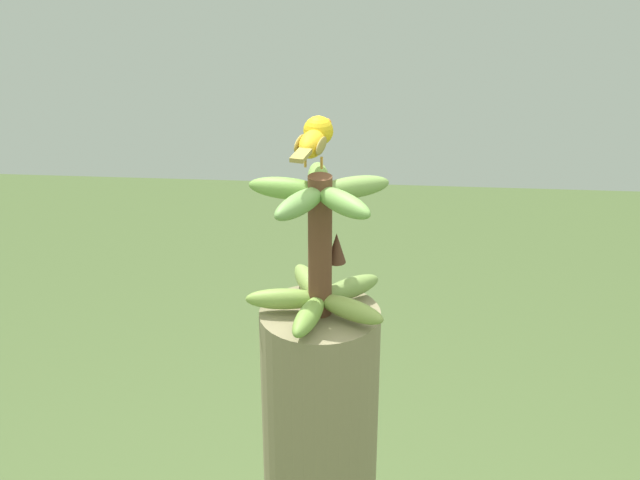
% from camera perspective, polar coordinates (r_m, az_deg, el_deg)
% --- Properties ---
extents(banana_bunch, '(0.28, 0.28, 0.28)m').
position_cam_1_polar(banana_bunch, '(1.71, 0.02, -0.40)').
color(banana_bunch, brown).
rests_on(banana_bunch, banana_tree).
extents(perched_bird, '(0.19, 0.07, 0.09)m').
position_cam_1_polar(perched_bird, '(1.69, -0.33, 6.34)').
color(perched_bird, '#C68933').
rests_on(perched_bird, banana_bunch).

